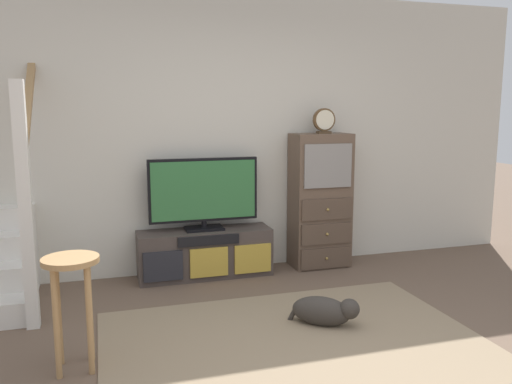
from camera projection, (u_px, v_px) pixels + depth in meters
back_wall at (228, 134)px, 5.14m from camera, size 6.40×0.12×2.70m
area_rug at (294, 342)px, 3.60m from camera, size 2.60×1.80×0.01m
media_console at (205, 253)px, 4.98m from camera, size 1.27×0.38×0.45m
television at (204, 192)px, 4.91m from camera, size 1.04×0.22×0.68m
side_cabinet at (320, 201)px, 5.26m from camera, size 0.58×0.38×1.35m
desk_clock at (324, 121)px, 5.13m from camera, size 0.22×0.08×0.25m
bar_stool_near at (72, 287)px, 3.16m from camera, size 0.34×0.34×0.72m
dog at (325, 311)px, 3.86m from camera, size 0.48×0.42×0.23m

